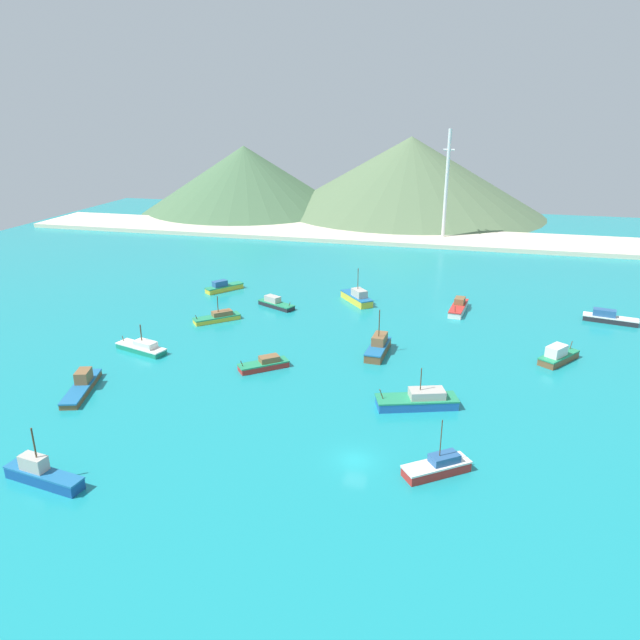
{
  "coord_description": "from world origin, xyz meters",
  "views": [
    {
      "loc": [
        9.46,
        -54.09,
        35.95
      ],
      "look_at": [
        -12.59,
        34.93,
        2.82
      ],
      "focal_mm": 33.13,
      "sensor_mm": 36.0,
      "label": 1
    }
  ],
  "objects": [
    {
      "name": "fishing_boat_0",
      "position": [
        8.75,
        -0.23,
        0.81
      ],
      "size": [
        7.26,
        6.15,
        6.26
      ],
      "color": "red",
      "rests_on": "ground"
    },
    {
      "name": "fishing_boat_6",
      "position": [
        24.52,
        33.12,
        1.02
      ],
      "size": [
        6.58,
        7.61,
        2.77
      ],
      "color": "brown",
      "rests_on": "ground"
    },
    {
      "name": "fishing_boat_10",
      "position": [
        -30.08,
        -11.56,
        1.0
      ],
      "size": [
        9.3,
        3.28,
        6.24
      ],
      "color": "#14478C",
      "rests_on": "ground"
    },
    {
      "name": "fishing_boat_3",
      "position": [
        35.53,
        53.78,
        0.82
      ],
      "size": [
        9.33,
        4.13,
        2.25
      ],
      "color": "#232328",
      "rests_on": "ground"
    },
    {
      "name": "fishing_boat_12",
      "position": [
        -24.5,
        47.61,
        0.73
      ],
      "size": [
        7.99,
        5.54,
        2.03
      ],
      "color": "#232328",
      "rests_on": "ground"
    },
    {
      "name": "fishing_boat_9",
      "position": [
        9.51,
        53.43,
        0.81
      ],
      "size": [
        3.56,
        9.53,
        2.44
      ],
      "color": "silver",
      "rests_on": "ground"
    },
    {
      "name": "fishing_boat_7",
      "position": [
        -2.05,
        29.9,
        1.07
      ],
      "size": [
        3.11,
        8.48,
        7.1
      ],
      "color": "brown",
      "rests_on": "ground"
    },
    {
      "name": "ground",
      "position": [
        0.0,
        30.0,
        -0.25
      ],
      "size": [
        260.0,
        280.0,
        0.5
      ],
      "color": "teal"
    },
    {
      "name": "radio_tower",
      "position": [
        3.5,
        116.14,
        15.59
      ],
      "size": [
        3.06,
        2.45,
        30.57
      ],
      "color": "silver",
      "rests_on": "ground"
    },
    {
      "name": "fishing_boat_13",
      "position": [
        -37.9,
        21.7,
        0.72
      ],
      "size": [
        9.14,
        4.9,
        4.51
      ],
      "color": "#198466",
      "rests_on": "ground"
    },
    {
      "name": "fishing_boat_4",
      "position": [
        -17.29,
        20.31,
        0.68
      ],
      "size": [
        7.15,
        6.42,
        1.91
      ],
      "color": "red",
      "rests_on": "ground"
    },
    {
      "name": "hill_west",
      "position": [
        -69.18,
        150.38,
        11.58
      ],
      "size": [
        74.35,
        74.35,
        23.16
      ],
      "color": "#476B47",
      "rests_on": "ground"
    },
    {
      "name": "fishing_boat_2",
      "position": [
        5.54,
        13.97,
        0.9
      ],
      "size": [
        10.78,
        6.19,
        5.34
      ],
      "color": "#1E5BA8",
      "rests_on": "ground"
    },
    {
      "name": "hill_central",
      "position": [
        -10.94,
        160.53,
        13.26
      ],
      "size": [
        94.84,
        94.84,
        26.51
      ],
      "color": "#56704C",
      "rests_on": "ground"
    },
    {
      "name": "fishing_boat_11",
      "position": [
        -38.22,
        55.01,
        0.83
      ],
      "size": [
        6.53,
        7.81,
        2.33
      ],
      "color": "gold",
      "rests_on": "ground"
    },
    {
      "name": "beach_strip",
      "position": [
        0.0,
        116.15,
        0.6
      ],
      "size": [
        247.0,
        22.86,
        1.2
      ],
      "primitive_type": "cube",
      "color": "beige",
      "rests_on": "ground"
    },
    {
      "name": "fishing_boat_5",
      "position": [
        -9.86,
        54.0,
        1.07
      ],
      "size": [
        7.56,
        8.57,
        6.95
      ],
      "color": "gold",
      "rests_on": "ground"
    },
    {
      "name": "fishing_boat_1",
      "position": [
        -32.05,
        37.71,
        0.67
      ],
      "size": [
        7.73,
        7.26,
        4.58
      ],
      "color": "gold",
      "rests_on": "ground"
    },
    {
      "name": "fishing_boat_8",
      "position": [
        -38.8,
        7.63,
        0.77
      ],
      "size": [
        5.29,
        10.91,
        2.51
      ],
      "color": "brown",
      "rests_on": "ground"
    }
  ]
}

